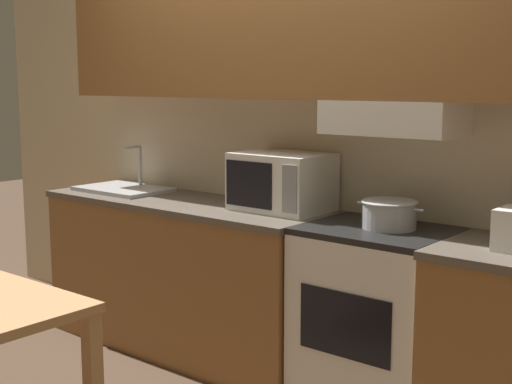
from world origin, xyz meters
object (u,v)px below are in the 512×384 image
cooking_pot (389,213)px  stove_range (376,320)px  sink_basin (123,188)px  microwave (282,182)px

cooking_pot → stove_range: bearing=-144.3°
stove_range → cooking_pot: bearing=35.7°
sink_basin → microwave: bearing=4.6°
stove_range → microwave: (-0.63, 0.08, 0.60)m
stove_range → sink_basin: (-1.80, -0.01, 0.46)m
microwave → sink_basin: size_ratio=0.86×
microwave → stove_range: bearing=-7.5°
stove_range → microwave: bearing=172.5°
stove_range → microwave: microwave is taller
cooking_pot → sink_basin: 1.84m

